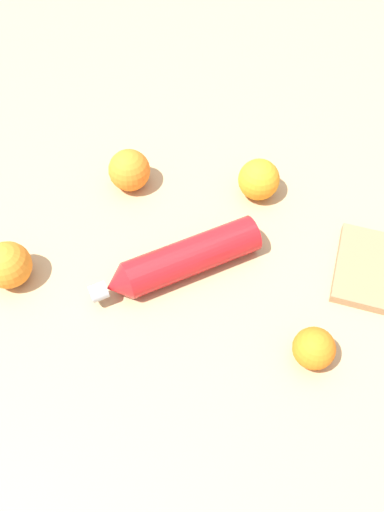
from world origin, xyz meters
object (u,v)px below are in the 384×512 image
orange_0 (8,265)px  orange_1 (129,170)px  water_bottle (181,260)px  orange_3 (314,348)px  orange_2 (259,180)px

orange_0 → orange_1: bearing=-128.5°
water_bottle → orange_1: (0.11, -0.20, 0.01)m
orange_0 → orange_1: (-0.18, -0.23, 0.00)m
orange_1 → orange_0: bearing=51.5°
orange_1 → water_bottle: bearing=118.8°
orange_1 → orange_3: size_ratio=1.21×
orange_1 → orange_3: (-0.32, 0.35, -0.01)m
orange_0 → orange_3: (-0.50, 0.13, -0.01)m
orange_1 → orange_2: 0.25m
orange_0 → orange_2: 0.48m
orange_0 → orange_1: size_ratio=1.00×
water_bottle → orange_0: orange_0 is taller
orange_0 → orange_2: orange_0 is taller
orange_3 → orange_0: bearing=-14.3°
orange_2 → water_bottle: bearing=53.4°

